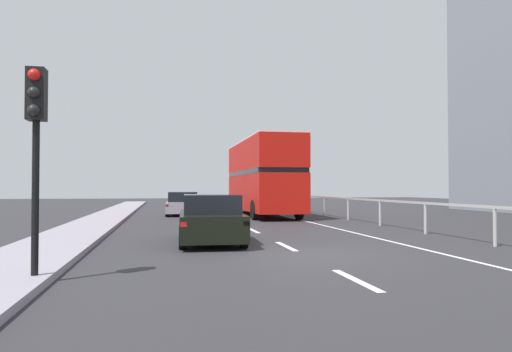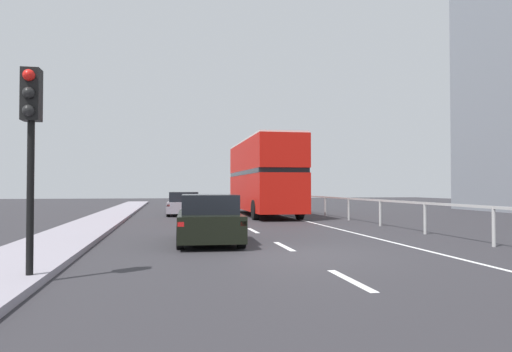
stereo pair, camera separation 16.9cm
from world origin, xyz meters
The scene contains 8 objects.
ground_plane centered at (0.00, 0.00, -0.05)m, with size 73.97×120.00×0.10m, color #2D2B2F.
near_sidewalk_kerb centered at (-6.24, 0.00, 0.07)m, with size 2.11×80.00×0.14m, color gray.
lane_paint_markings centered at (2.14, 8.86, 0.00)m, with size 3.53×46.00×0.01m.
bridge_side_railing centered at (5.63, 9.00, 0.90)m, with size 0.10×42.00×1.12m.
double_decker_bus_red centered at (2.30, 15.56, 2.33)m, with size 2.62×10.53×4.36m.
hatchback_car_near centered at (-1.96, 2.69, 0.68)m, with size 1.96×4.36×1.42m.
traffic_signal_pole centered at (-5.47, -2.65, 2.79)m, with size 0.30×0.42×3.53m.
sedan_car_ahead centered at (-2.23, 16.72, 0.65)m, with size 2.06×4.44×1.36m.
Camera 1 is at (-3.32, -11.18, 1.63)m, focal length 32.95 mm.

